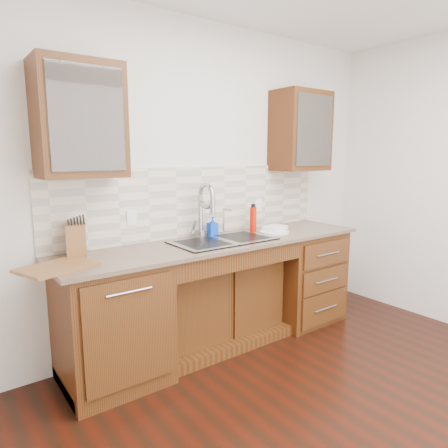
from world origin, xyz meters
TOP-DOWN VIEW (x-y plane):
  - ground at (0.00, 0.00)m, footprint 4.00×3.50m
  - wall_back at (0.00, 1.80)m, footprint 4.00×0.10m
  - base_cabinet_left at (-0.95, 1.44)m, footprint 0.70×0.62m
  - base_cabinet_center at (0.00, 1.53)m, footprint 1.20×0.44m
  - base_cabinet_right at (0.95, 1.44)m, footprint 0.70×0.62m
  - countertop at (0.00, 1.43)m, footprint 2.70×0.65m
  - backsplash at (0.00, 1.74)m, footprint 2.70×0.02m
  - sink at (0.00, 1.41)m, footprint 0.84×0.46m
  - faucet at (-0.07, 1.64)m, footprint 0.04×0.04m
  - filter_tap at (0.18, 1.65)m, footprint 0.02×0.02m
  - upper_cabinet_left at (-1.05, 1.58)m, footprint 0.55×0.34m
  - upper_cabinet_right at (1.05, 1.58)m, footprint 0.55×0.34m
  - outlet_left at (-0.65, 1.73)m, footprint 0.08×0.01m
  - outlet_right at (0.65, 1.73)m, footprint 0.08×0.01m
  - soap_bottle at (0.04, 1.63)m, footprint 0.08×0.08m
  - water_bottle at (0.47, 1.58)m, footprint 0.08×0.08m
  - plate at (0.57, 1.41)m, footprint 0.32×0.32m
  - dish_towel at (0.63, 1.47)m, footprint 0.23×0.19m
  - knife_block at (-1.12, 1.60)m, footprint 0.17×0.23m
  - cutting_board at (-1.30, 1.36)m, footprint 0.50×0.42m
  - cup_left_a at (-1.10, 1.58)m, footprint 0.13×0.13m
  - cup_left_b at (-0.97, 1.58)m, footprint 0.13×0.13m
  - cup_right_a at (0.97, 1.58)m, footprint 0.15×0.15m
  - cup_right_b at (1.19, 1.58)m, footprint 0.12×0.12m

SIDE VIEW (x-z plane):
  - ground at x=0.00m, z-range -0.10..0.00m
  - base_cabinet_center at x=0.00m, z-range 0.00..0.70m
  - base_cabinet_left at x=-0.95m, z-range 0.00..0.88m
  - base_cabinet_right at x=0.95m, z-range 0.00..0.88m
  - sink at x=0.00m, z-range 0.73..0.92m
  - countertop at x=0.00m, z-range 0.88..0.91m
  - plate at x=0.57m, z-range 0.91..0.92m
  - cutting_board at x=-1.30m, z-range 0.91..0.93m
  - dish_towel at x=0.63m, z-range 0.93..0.96m
  - soap_bottle at x=0.04m, z-range 0.91..1.08m
  - water_bottle at x=0.47m, z-range 0.91..1.13m
  - knife_block at x=-1.12m, z-range 0.91..1.14m
  - filter_tap at x=0.18m, z-range 0.91..1.15m
  - faucet at x=-0.07m, z-range 0.91..1.31m
  - outlet_left at x=-0.65m, z-range 1.06..1.18m
  - outlet_right at x=0.65m, z-range 1.06..1.18m
  - backsplash at x=0.00m, z-range 0.91..1.50m
  - wall_back at x=0.00m, z-range 0.00..2.70m
  - cup_right_b at x=1.19m, z-range 1.72..1.81m
  - cup_right_a at x=0.97m, z-range 1.72..1.81m
  - cup_left_a at x=-1.10m, z-range 1.72..1.82m
  - cup_left_b at x=-0.97m, z-range 1.72..1.83m
  - upper_cabinet_left at x=-1.05m, z-range 1.45..2.20m
  - upper_cabinet_right at x=1.05m, z-range 1.45..2.20m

